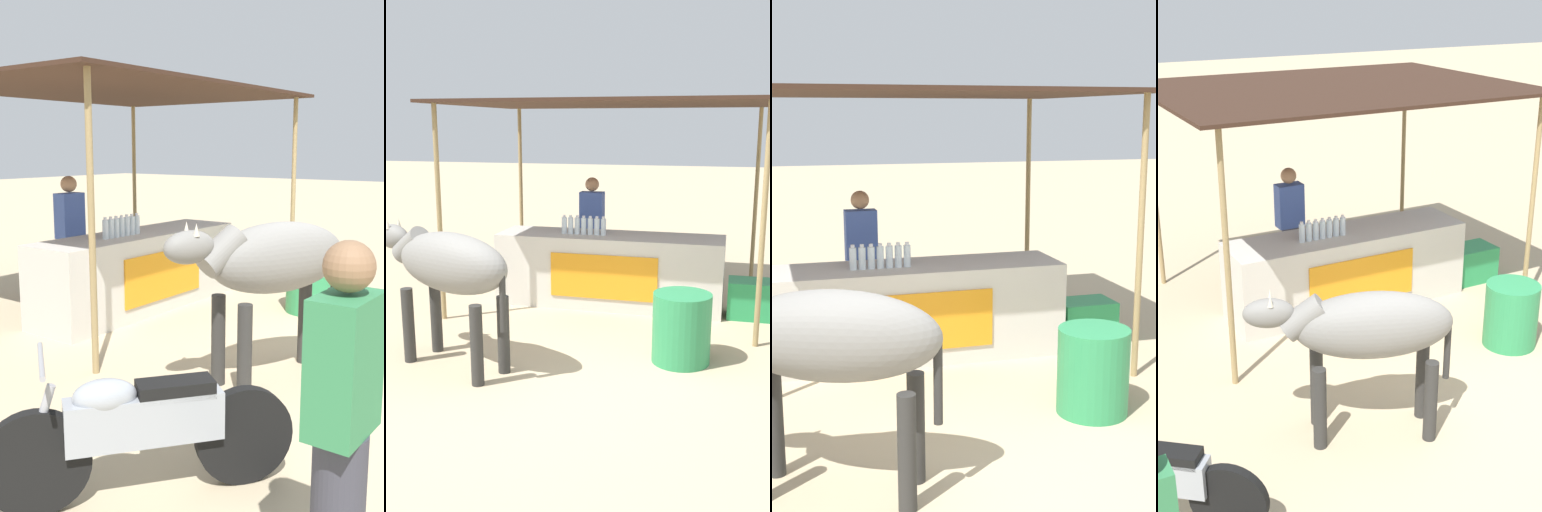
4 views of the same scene
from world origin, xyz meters
The scene contains 8 objects.
ground_plane centered at (0.00, 0.00, 0.00)m, with size 60.00×60.00×0.00m, color tan.
stall_counter centered at (0.00, 2.20, 0.48)m, with size 3.00×0.82×0.96m.
stall_awning centered at (0.00, 2.50, 2.58)m, with size 4.20×3.20×2.69m.
water_bottle_row centered at (-0.35, 2.15, 1.07)m, with size 0.61×0.07×0.25m.
vendor_behind_counter centered at (-0.43, 2.95, 0.85)m, with size 0.34×0.22×1.65m.
cooler_box centered at (1.86, 2.10, 0.24)m, with size 0.60×0.44×0.48m, color #268C4C.
water_barrel centered at (1.13, 0.40, 0.36)m, with size 0.60×0.60×0.73m, color #2D8C51.
cow centered at (-1.11, -0.28, 1.03)m, with size 1.83×1.00×1.44m.
Camera 3 is at (-1.46, -4.70, 2.47)m, focal length 50.00 mm.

